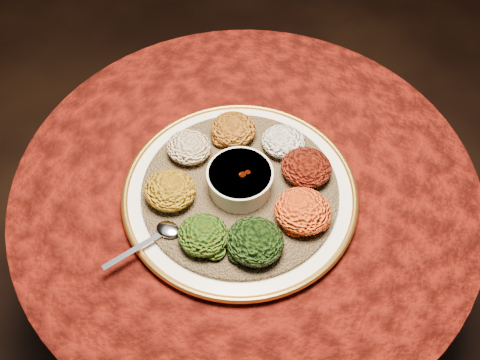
% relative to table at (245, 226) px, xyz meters
% --- Properties ---
extents(table, '(0.96, 0.96, 0.73)m').
position_rel_table_xyz_m(table, '(0.00, 0.00, 0.00)').
color(table, black).
rests_on(table, ground).
extents(platter, '(0.60, 0.60, 0.02)m').
position_rel_table_xyz_m(platter, '(0.00, -0.04, 0.19)').
color(platter, white).
rests_on(platter, table).
extents(injera, '(0.48, 0.48, 0.01)m').
position_rel_table_xyz_m(injera, '(0.00, -0.04, 0.20)').
color(injera, olive).
rests_on(injera, platter).
extents(stew_bowl, '(0.13, 0.13, 0.05)m').
position_rel_table_xyz_m(stew_bowl, '(0.00, -0.04, 0.24)').
color(stew_bowl, silver).
rests_on(stew_bowl, injera).
extents(spoon, '(0.10, 0.14, 0.01)m').
position_rel_table_xyz_m(spoon, '(-0.09, -0.19, 0.21)').
color(spoon, silver).
rests_on(spoon, injera).
extents(portion_ayib, '(0.09, 0.09, 0.04)m').
position_rel_table_xyz_m(portion_ayib, '(0.04, 0.09, 0.23)').
color(portion_ayib, white).
rests_on(portion_ayib, injera).
extents(portion_kitfo, '(0.10, 0.10, 0.05)m').
position_rel_table_xyz_m(portion_kitfo, '(0.11, 0.05, 0.23)').
color(portion_kitfo, black).
rests_on(portion_kitfo, injera).
extents(portion_tikil, '(0.11, 0.10, 0.05)m').
position_rel_table_xyz_m(portion_tikil, '(0.14, -0.05, 0.23)').
color(portion_tikil, '#AE810E').
rests_on(portion_tikil, injera).
extents(portion_gomen, '(0.11, 0.10, 0.05)m').
position_rel_table_xyz_m(portion_gomen, '(0.08, -0.15, 0.23)').
color(portion_gomen, black).
rests_on(portion_gomen, injera).
extents(portion_mixveg, '(0.09, 0.09, 0.04)m').
position_rel_table_xyz_m(portion_mixveg, '(-0.01, -0.17, 0.23)').
color(portion_mixveg, '#9C210A').
rests_on(portion_mixveg, injera).
extents(portion_kik, '(0.10, 0.10, 0.05)m').
position_rel_table_xyz_m(portion_kik, '(-0.11, -0.11, 0.23)').
color(portion_kik, '#A56D0E').
rests_on(portion_kik, injera).
extents(portion_timatim, '(0.09, 0.09, 0.04)m').
position_rel_table_xyz_m(portion_timatim, '(-0.13, -0.00, 0.23)').
color(portion_timatim, maroon).
rests_on(portion_timatim, injera).
extents(portion_shiro, '(0.10, 0.09, 0.05)m').
position_rel_table_xyz_m(portion_shiro, '(-0.06, 0.08, 0.23)').
color(portion_shiro, '#A15313').
rests_on(portion_shiro, injera).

